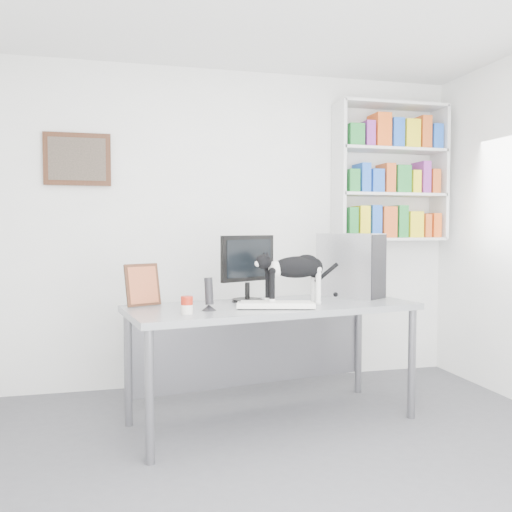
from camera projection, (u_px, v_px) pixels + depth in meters
name	position (u px, v px, depth m)	size (l,w,h in m)	color
room	(315.00, 228.00, 2.77)	(4.01, 4.01, 2.70)	#4B4B4F
bookshelf	(390.00, 172.00, 4.88)	(1.03, 0.28, 1.24)	silver
wall_art	(77.00, 159.00, 4.34)	(0.52, 0.04, 0.42)	#492517
desk	(273.00, 363.00, 3.75)	(1.98, 0.77, 0.82)	gray
monitor	(247.00, 268.00, 3.85)	(0.45, 0.22, 0.48)	black
keyboard	(276.00, 305.00, 3.57)	(0.51, 0.19, 0.04)	white
pc_tower	(350.00, 265.00, 4.11)	(0.22, 0.48, 0.48)	silver
speaker	(209.00, 293.00, 3.45)	(0.10, 0.10, 0.22)	black
leaning_print	(143.00, 284.00, 3.65)	(0.24, 0.10, 0.30)	#492517
soup_can	(187.00, 305.00, 3.31)	(0.07, 0.07, 0.11)	#A81E0E
cat	(295.00, 280.00, 3.68)	(0.57, 0.15, 0.35)	black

